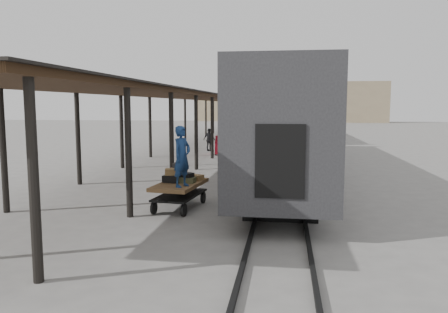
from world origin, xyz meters
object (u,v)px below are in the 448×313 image
Objects in this scene: porter at (182,156)px; pedestrian at (209,140)px; luggage_tug at (221,146)px; baggage_cart at (180,189)px.

pedestrian is at bearing 33.61° from porter.
pedestrian is (-2.44, 18.69, -0.97)m from porter.
porter is (1.23, -16.60, 1.23)m from luggage_tug.
pedestrian reaches higher than luggage_tug.
pedestrian is (-2.19, 18.04, 0.19)m from baggage_cart.
porter reaches higher than pedestrian.
baggage_cart is at bearing 118.92° from pedestrian.
pedestrian is (-1.21, 2.09, 0.26)m from luggage_tug.
baggage_cart is 18.18m from pedestrian.
baggage_cart is 15.98m from luggage_tug.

